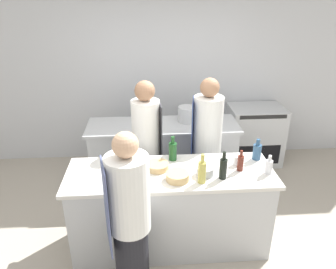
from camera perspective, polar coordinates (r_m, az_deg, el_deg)
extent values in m
plane|color=#A89E8E|center=(3.85, 0.39, -18.14)|extent=(16.00, 16.00, 0.00)
cube|color=silver|center=(5.10, -1.44, 10.83)|extent=(8.00, 0.06, 2.80)
cube|color=#B7BABC|center=(3.57, 0.41, -13.01)|extent=(2.01, 0.68, 0.87)
cube|color=silver|center=(3.31, 0.43, -6.77)|extent=(2.09, 0.71, 0.04)
cube|color=#B7BABC|center=(4.60, -0.84, -3.70)|extent=(1.95, 0.63, 0.87)
cube|color=#B7BABC|center=(4.40, -0.88, 1.52)|extent=(2.03, 0.65, 0.04)
cube|color=#B7BABC|center=(5.35, 14.74, -0.02)|extent=(0.82, 0.60, 0.91)
cube|color=black|center=(5.19, 15.47, -3.44)|extent=(0.66, 0.01, 0.32)
cube|color=black|center=(4.94, 16.28, 2.95)|extent=(0.70, 0.01, 0.06)
cylinder|color=black|center=(3.14, -6.24, -20.97)|extent=(0.30, 0.30, 0.75)
cylinder|color=silver|center=(2.68, -6.94, -10.25)|extent=(0.35, 0.35, 0.67)
cube|color=#4C567F|center=(2.73, -10.66, -12.40)|extent=(0.08, 0.33, 0.78)
sphere|color=tan|center=(2.46, -7.45, -1.80)|extent=(0.21, 0.21, 0.21)
cylinder|color=black|center=(4.11, -3.59, -8.25)|extent=(0.28, 0.28, 0.77)
cylinder|color=white|center=(3.77, -3.87, 1.02)|extent=(0.32, 0.32, 0.68)
cube|color=#2D2D33|center=(3.82, -1.33, -0.15)|extent=(0.03, 0.31, 0.80)
sphere|color=#9E7051|center=(3.62, -4.07, 7.60)|extent=(0.23, 0.23, 0.23)
cylinder|color=black|center=(4.22, 6.44, -7.46)|extent=(0.30, 0.30, 0.77)
cylinder|color=silver|center=(3.88, 6.94, 1.69)|extent=(0.35, 0.35, 0.69)
cube|color=navy|center=(3.92, 4.25, 0.52)|extent=(0.07, 0.33, 0.80)
sphere|color=#9E7051|center=(3.73, 7.29, 8.12)|extent=(0.22, 0.22, 0.22)
cylinder|color=#2D5175|center=(3.62, 15.23, -2.95)|extent=(0.09, 0.09, 0.17)
cylinder|color=#2D5175|center=(3.57, 15.43, -1.30)|extent=(0.04, 0.04, 0.07)
cylinder|color=black|center=(3.19, 9.58, -5.93)|extent=(0.07, 0.07, 0.20)
cylinder|color=black|center=(3.12, 9.76, -3.68)|extent=(0.03, 0.03, 0.08)
cylinder|color=silver|center=(3.38, 17.13, -5.45)|extent=(0.07, 0.07, 0.14)
cylinder|color=silver|center=(3.34, 17.34, -3.95)|extent=(0.03, 0.03, 0.06)
cylinder|color=#19471E|center=(3.47, 0.83, -2.97)|extent=(0.09, 0.09, 0.19)
cylinder|color=#19471E|center=(3.41, 0.84, -0.97)|extent=(0.04, 0.04, 0.08)
cylinder|color=#5B2319|center=(3.37, 12.49, -4.91)|extent=(0.06, 0.06, 0.16)
cylinder|color=#5B2319|center=(3.31, 12.66, -3.24)|extent=(0.03, 0.03, 0.06)
cylinder|color=#B2A84C|center=(3.10, 5.94, -6.59)|extent=(0.08, 0.08, 0.21)
cylinder|color=#B2A84C|center=(3.02, 6.06, -4.17)|extent=(0.03, 0.03, 0.08)
cylinder|color=tan|center=(3.15, 1.67, -7.33)|extent=(0.22, 0.22, 0.07)
cylinder|color=tan|center=(3.34, -1.86, -5.52)|extent=(0.23, 0.23, 0.06)
cylinder|color=#B7BABC|center=(3.25, 6.47, -6.33)|extent=(0.17, 0.17, 0.08)
cylinder|color=navy|center=(3.33, -7.34, -5.53)|extent=(0.20, 0.20, 0.09)
cylinder|color=white|center=(3.47, 11.88, -4.43)|extent=(0.07, 0.07, 0.10)
cylinder|color=#B7BABC|center=(4.46, 3.34, 3.54)|extent=(0.24, 0.24, 0.21)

